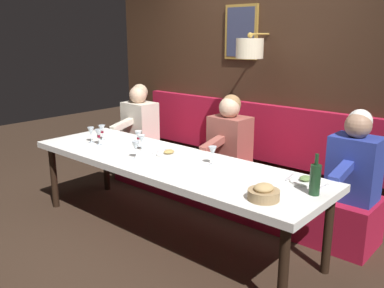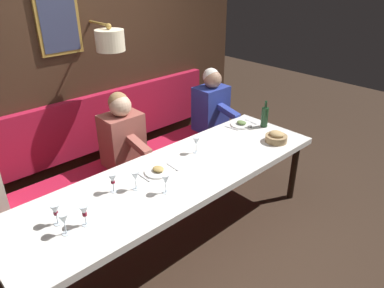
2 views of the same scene
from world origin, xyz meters
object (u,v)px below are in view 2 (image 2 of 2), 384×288
diner_near (122,132)px  wine_glass_1 (64,220)px  diner_nearest (211,102)px  wine_glass_6 (113,179)px  wine_glass_2 (196,142)px  dining_table (175,179)px  wine_bottle (265,117)px  wine_glass_4 (84,211)px  wine_glass_3 (135,177)px  bread_bowl (276,137)px  wine_glass_5 (55,210)px  wine_glass_0 (166,180)px

diner_near → wine_glass_1: bearing=131.8°
diner_nearest → wine_glass_6: bearing=111.8°
wine_glass_1 → wine_glass_2: bearing=-80.7°
wine_glass_2 → dining_table: bearing=110.9°
wine_glass_1 → wine_bottle: (0.16, -2.41, -0.00)m
diner_near → wine_glass_4: size_ratio=4.82×
wine_glass_3 → wine_glass_4: size_ratio=1.00×
bread_bowl → wine_glass_5: bearing=82.4°
wine_glass_4 → wine_bottle: (0.17, -2.26, 0.00)m
dining_table → wine_glass_0: size_ratio=18.20×
wine_glass_2 → wine_glass_3: size_ratio=1.00×
wine_glass_5 → bread_bowl: bearing=-97.6°
dining_table → wine_glass_6: (0.13, 0.53, 0.17)m
diner_nearest → wine_glass_4: diner_nearest is taller
wine_glass_3 → wine_glass_6: bearing=58.3°
dining_table → wine_glass_4: (-0.09, 0.89, 0.17)m
dining_table → wine_glass_2: bearing=-69.1°
diner_near → wine_glass_4: diner_near is taller
wine_glass_0 → wine_glass_2: size_ratio=1.00×
diner_nearest → wine_glass_5: 2.53m
wine_glass_3 → diner_near: bearing=-26.8°
wine_glass_1 → wine_glass_0: bearing=-96.0°
diner_near → wine_glass_4: bearing=136.1°
wine_bottle → wine_glass_5: bearing=90.6°
wine_glass_0 → wine_glass_5: size_ratio=1.00×
diner_nearest → bread_bowl: size_ratio=3.60×
dining_table → diner_nearest: bearing=-57.0°
dining_table → wine_glass_3: 0.42m
diner_near → wine_glass_2: diner_near is taller
wine_glass_6 → diner_near: bearing=-37.5°
wine_glass_2 → wine_glass_5: size_ratio=1.00×
wine_glass_0 → wine_glass_3: size_ratio=1.00×
bread_bowl → wine_glass_0: bearing=87.2°
wine_glass_4 → wine_bottle: 2.27m
diner_nearest → wine_glass_2: diner_nearest is taller
diner_nearest → wine_glass_0: 1.91m
wine_glass_4 → wine_bottle: bearing=-85.7°
diner_nearest → wine_glass_4: (-0.97, 2.25, 0.04)m
diner_near → wine_glass_6: 0.95m
wine_glass_6 → wine_glass_3: bearing=-121.7°
dining_table → wine_glass_1: bearing=94.7°
dining_table → wine_glass_5: bearing=87.1°
diner_near → wine_glass_6: size_ratio=4.82×
wine_glass_3 → wine_glass_4: bearing=103.9°
diner_near → wine_glass_5: bearing=127.6°
wine_glass_3 → wine_bottle: size_ratio=0.55×
dining_table → wine_glass_5: (0.05, 1.03, 0.17)m
wine_glass_3 → wine_bottle: bearing=-88.5°
wine_glass_4 → wine_glass_5: size_ratio=1.00×
wine_glass_2 → wine_bottle: bearing=-94.3°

